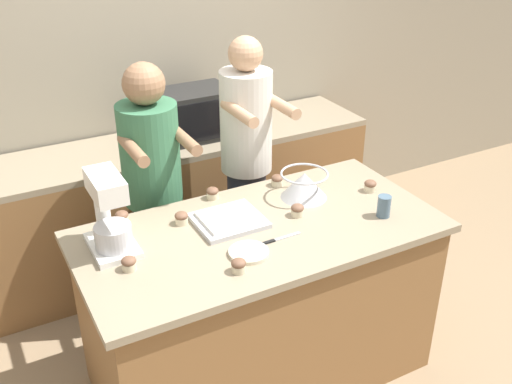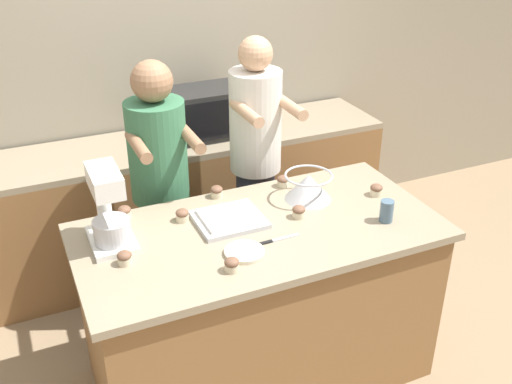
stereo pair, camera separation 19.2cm
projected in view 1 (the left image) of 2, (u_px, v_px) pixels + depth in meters
The scene contains 21 objects.
ground_plane at pixel (260, 370), 3.36m from camera, with size 16.00×16.00×0.00m, color #937A5B.
back_wall at pixel (144, 63), 3.99m from camera, with size 10.00×0.06×2.70m.
island_counter at pixel (260, 304), 3.14m from camera, with size 1.79×0.89×0.93m.
back_counter at pixel (172, 203), 4.14m from camera, with size 2.80×0.60×0.91m.
person_left at pixel (154, 196), 3.38m from camera, with size 0.34×0.50×1.62m.
person_right at pixel (247, 168), 3.60m from camera, with size 0.32×0.49×1.69m.
stand_mixer at pixel (109, 217), 2.68m from camera, with size 0.20×0.30×0.38m.
mixing_bowl at pixel (304, 184), 3.17m from camera, with size 0.26×0.26×0.14m.
baking_tray at pixel (229, 220), 2.96m from camera, with size 0.33×0.30×0.04m.
microwave_oven at pixel (193, 114), 3.93m from camera, with size 0.48×0.34×0.32m.
drinking_glass at pixel (384, 206), 3.00m from camera, with size 0.07×0.07×0.11m.
small_plate at pixel (249, 252), 2.72m from camera, with size 0.19×0.19×0.02m.
knife at pixel (278, 239), 2.83m from camera, with size 0.22×0.02×0.01m.
cupcake_0 at pixel (181, 218), 2.95m from camera, with size 0.07×0.07×0.06m.
cupcake_1 at pixel (370, 186), 3.26m from camera, with size 0.07×0.07×0.06m.
cupcake_2 at pixel (239, 265), 2.59m from camera, with size 0.07×0.07×0.06m.
cupcake_3 at pixel (122, 217), 2.96m from camera, with size 0.07×0.07×0.06m.
cupcake_4 at pixel (277, 180), 3.31m from camera, with size 0.07×0.07×0.06m.
cupcake_5 at pixel (212, 193), 3.18m from camera, with size 0.07×0.07×0.06m.
cupcake_6 at pixel (297, 210), 3.02m from camera, with size 0.07×0.07×0.06m.
cupcake_7 at pixel (129, 263), 2.60m from camera, with size 0.07×0.07×0.06m.
Camera 1 is at (-1.21, -2.19, 2.45)m, focal length 42.00 mm.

